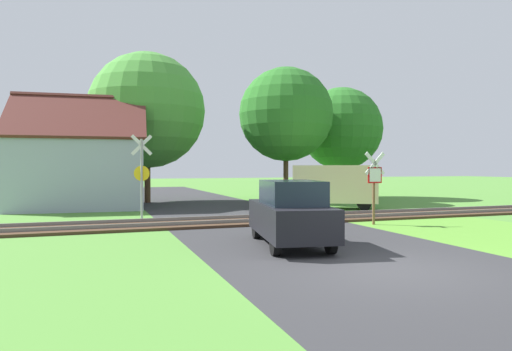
# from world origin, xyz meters

# --- Properties ---
(ground_plane) EXTENTS (160.00, 160.00, 0.00)m
(ground_plane) POSITION_xyz_m (0.00, 0.00, 0.00)
(ground_plane) COLOR #4C8433
(road_asphalt) EXTENTS (6.91, 80.00, 0.01)m
(road_asphalt) POSITION_xyz_m (0.00, 2.00, 0.00)
(road_asphalt) COLOR #2D2D30
(road_asphalt) RESTS_ON ground
(rail_track) EXTENTS (60.00, 2.60, 0.22)m
(rail_track) POSITION_xyz_m (0.00, 8.61, 0.06)
(rail_track) COLOR #422D1E
(rail_track) RESTS_ON ground
(stop_sign_near) EXTENTS (0.88, 0.15, 2.71)m
(stop_sign_near) POSITION_xyz_m (4.02, 6.37, 1.61)
(stop_sign_near) COLOR brown
(stop_sign_near) RESTS_ON ground
(crossing_sign_far) EXTENTS (0.87, 0.20, 3.50)m
(crossing_sign_far) POSITION_xyz_m (-3.95, 11.26, 1.98)
(crossing_sign_far) COLOR #9E9EA5
(crossing_sign_far) RESTS_ON ground
(house) EXTENTS (7.15, 6.64, 6.01)m
(house) POSITION_xyz_m (-6.48, 17.70, 2.00)
(house) COLOR #99A3B7
(house) RESTS_ON ground
(tree_far) EXTENTS (5.73, 5.73, 7.73)m
(tree_far) POSITION_xyz_m (10.54, 20.07, 4.85)
(tree_far) COLOR #513823
(tree_far) RESTS_ON ground
(tree_center) EXTENTS (6.98, 6.98, 9.07)m
(tree_center) POSITION_xyz_m (-2.78, 20.15, 5.57)
(tree_center) COLOR #513823
(tree_center) RESTS_ON ground
(tree_right) EXTENTS (5.79, 5.79, 8.30)m
(tree_right) POSITION_xyz_m (5.37, 17.86, 5.40)
(tree_right) COLOR #513823
(tree_right) RESTS_ON ground
(mail_truck) EXTENTS (5.18, 4.03, 2.24)m
(mail_truck) POSITION_xyz_m (5.75, 12.75, 1.24)
(mail_truck) COLOR beige
(mail_truck) RESTS_ON ground
(parked_car) EXTENTS (2.30, 4.22, 1.78)m
(parked_car) POSITION_xyz_m (-0.76, 3.23, 0.89)
(parked_car) COLOR black
(parked_car) RESTS_ON ground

